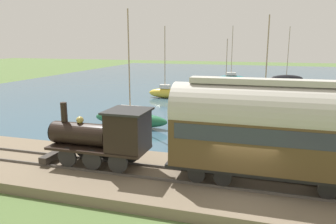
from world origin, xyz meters
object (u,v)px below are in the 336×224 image
sailboat_black (286,78)px  rowboat_mid_harbor (269,146)px  sailboat_green (130,118)px  sailboat_blue (263,115)px  sailboat_brown (226,85)px  sailboat_teal (231,78)px  steam_locomotive (106,134)px  sailboat_yellow (165,92)px  passenger_coach (276,128)px

sailboat_black → rowboat_mid_harbor: size_ratio=3.71×
sailboat_green → sailboat_blue: (3.89, -9.95, 0.05)m
sailboat_brown → sailboat_teal: bearing=-30.3°
steam_locomotive → sailboat_green: 9.86m
sailboat_teal → rowboat_mid_harbor: bearing=177.0°
sailboat_yellow → rowboat_mid_harbor: sailboat_yellow is taller
sailboat_yellow → sailboat_teal: sailboat_teal is taller
steam_locomotive → sailboat_blue: 15.12m
sailboat_yellow → sailboat_green: bearing=-175.3°
sailboat_yellow → sailboat_teal: bearing=-18.8°
sailboat_yellow → sailboat_brown: (10.75, -5.88, -0.20)m
steam_locomotive → sailboat_yellow: 23.54m
sailboat_blue → sailboat_teal: (28.27, 5.60, -0.09)m
rowboat_mid_harbor → sailboat_blue: bearing=4.2°
passenger_coach → sailboat_teal: bearing=8.4°
sailboat_brown → passenger_coach: bearing=159.2°
passenger_coach → sailboat_green: size_ratio=1.01×
passenger_coach → sailboat_blue: size_ratio=1.05×
passenger_coach → sailboat_green: bearing=48.4°
sailboat_yellow → rowboat_mid_harbor: size_ratio=3.45×
sailboat_blue → rowboat_mid_harbor: (-6.58, -0.47, -0.48)m
rowboat_mid_harbor → sailboat_teal: bearing=10.0°
sailboat_teal → rowboat_mid_harbor: 35.37m
sailboat_green → rowboat_mid_harbor: sailboat_green is taller
passenger_coach → sailboat_green: 14.26m
sailboat_green → sailboat_brown: bearing=-7.2°
passenger_coach → sailboat_teal: sailboat_teal is taller
sailboat_teal → rowboat_mid_harbor: sailboat_teal is taller
sailboat_teal → sailboat_green: bearing=159.5°
sailboat_yellow → sailboat_teal: (18.39, -5.80, -0.03)m
sailboat_blue → sailboat_yellow: sailboat_blue is taller
steam_locomotive → sailboat_black: bearing=-13.5°
sailboat_blue → rowboat_mid_harbor: size_ratio=3.55×
sailboat_black → sailboat_blue: sailboat_black is taller
sailboat_green → sailboat_teal: (32.16, -4.35, -0.04)m
sailboat_black → rowboat_mid_harbor: (-36.55, 2.71, -0.41)m
sailboat_black → sailboat_blue: bearing=153.7°
sailboat_yellow → rowboat_mid_harbor: bearing=-145.5°
sailboat_black → sailboat_brown: 12.77m
rowboat_mid_harbor → sailboat_yellow: bearing=35.9°
sailboat_green → sailboat_yellow: sailboat_green is taller
sailboat_blue → sailboat_teal: 28.82m
sailboat_black → steam_locomotive: bearing=146.3°
sailboat_black → sailboat_teal: 8.95m
sailboat_brown → sailboat_teal: (7.64, 0.08, 0.17)m
passenger_coach → sailboat_green: sailboat_green is taller
steam_locomotive → rowboat_mid_harbor: bearing=-49.0°
sailboat_blue → steam_locomotive: bearing=-174.2°
sailboat_black → sailboat_green: (-33.87, 13.14, 0.02)m
passenger_coach → rowboat_mid_harbor: bearing=0.7°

